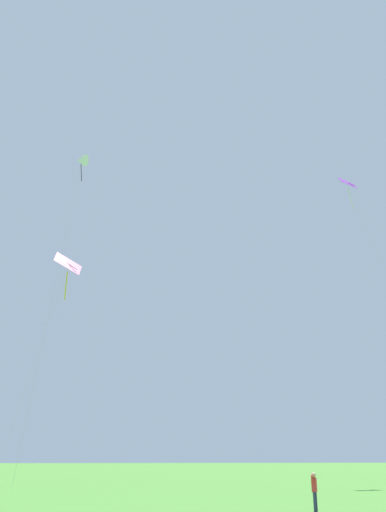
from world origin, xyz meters
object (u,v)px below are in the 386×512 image
object	(u,v)px
kite_pink_low	(67,271)
person_child_small	(314,488)
kite_purple_streamer	(352,194)
kite_white_distant	(81,161)

from	to	relation	value
kite_pink_low	person_child_small	bearing A→B (deg)	-67.52
kite_purple_streamer	person_child_small	distance (m)	32.12
kite_white_distant	person_child_small	world-z (taller)	kite_white_distant
kite_white_distant	kite_purple_streamer	distance (m)	22.45
kite_pink_low	kite_white_distant	bearing A→B (deg)	-79.53
kite_pink_low	kite_white_distant	xyz separation A→B (m)	(0.71, -3.84, 8.15)
kite_white_distant	kite_purple_streamer	xyz separation A→B (m)	(22.35, -1.15, -1.77)
kite_white_distant	kite_purple_streamer	size ratio (longest dim) A/B	1.02
kite_pink_low	kite_purple_streamer	size ratio (longest dim) A/B	0.73
kite_pink_low	person_child_small	size ratio (longest dim) A/B	14.91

